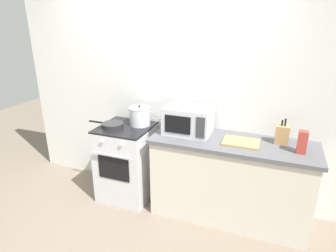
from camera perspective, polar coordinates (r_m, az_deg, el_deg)
name	(u,v)px	position (r m, az deg, el deg)	size (l,w,h in m)	color
ground_plane	(131,230)	(3.27, -7.35, -19.83)	(10.00, 10.00, 0.00)	#7A6B5B
back_wall	(188,97)	(3.39, 3.97, 5.79)	(4.40, 0.10, 2.50)	silver
lower_cabinet_right	(229,182)	(3.26, 12.03, -10.71)	(1.64, 0.56, 0.88)	beige
countertop_right	(233,143)	(3.06, 12.66, -3.29)	(1.70, 0.60, 0.04)	#59595E
stove	(127,162)	(3.59, -8.17, -7.01)	(0.60, 0.64, 0.92)	silver
stock_pot	(140,116)	(3.41, -5.62, 1.96)	(0.33, 0.25, 0.25)	silver
frying_pan	(112,125)	(3.41, -10.95, 0.21)	(0.45, 0.25, 0.05)	#28282B
microwave	(188,120)	(3.14, 4.02, 1.19)	(0.50, 0.37, 0.30)	silver
cutting_board	(241,142)	(3.02, 14.28, -3.13)	(0.36, 0.26, 0.02)	tan
knife_block	(282,134)	(3.11, 21.67, -1.57)	(0.13, 0.10, 0.26)	tan
pasta_box	(302,142)	(2.95, 25.06, -2.91)	(0.08, 0.08, 0.22)	#B73D33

